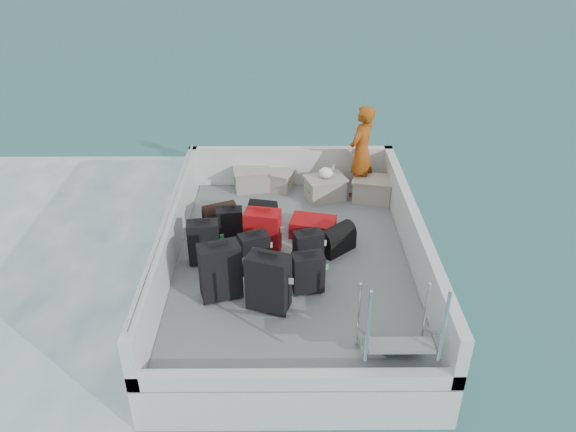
# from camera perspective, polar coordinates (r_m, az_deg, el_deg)

# --- Properties ---
(ground) EXTENTS (160.00, 160.00, 0.00)m
(ground) POSITION_cam_1_polar(r_m,az_deg,el_deg) (8.53, 0.44, -7.77)
(ground) COLOR #164A50
(ground) RESTS_ON ground
(ferry_hull) EXTENTS (3.60, 5.00, 0.60)m
(ferry_hull) POSITION_cam_1_polar(r_m,az_deg,el_deg) (8.35, 0.45, -6.15)
(ferry_hull) COLOR silver
(ferry_hull) RESTS_ON ground
(deck) EXTENTS (3.30, 4.70, 0.02)m
(deck) POSITION_cam_1_polar(r_m,az_deg,el_deg) (8.17, 0.46, -4.40)
(deck) COLOR slate
(deck) RESTS_ON ferry_hull
(deck_fittings) EXTENTS (3.60, 5.00, 0.90)m
(deck_fittings) POSITION_cam_1_polar(r_m,az_deg,el_deg) (7.71, 3.08, -3.40)
(deck_fittings) COLOR silver
(deck_fittings) RESTS_ON deck
(suitcase_0) EXTENTS (0.58, 0.44, 0.80)m
(suitcase_0) POSITION_cam_1_polar(r_m,az_deg,el_deg) (7.27, -6.90, -5.64)
(suitcase_0) COLOR black
(suitcase_0) RESTS_ON deck
(suitcase_1) EXTENTS (0.46, 0.29, 0.65)m
(suitcase_1) POSITION_cam_1_polar(r_m,az_deg,el_deg) (8.01, -8.55, -2.70)
(suitcase_1) COLOR black
(suitcase_1) RESTS_ON deck
(suitcase_2) EXTENTS (0.41, 0.27, 0.56)m
(suitcase_2) POSITION_cam_1_polar(r_m,az_deg,el_deg) (8.45, -5.93, -0.98)
(suitcase_2) COLOR black
(suitcase_2) RESTS_ON deck
(suitcase_3) EXTENTS (0.59, 0.46, 0.79)m
(suitcase_3) POSITION_cam_1_polar(r_m,az_deg,el_deg) (7.04, -2.00, -6.80)
(suitcase_3) COLOR black
(suitcase_3) RESTS_ON deck
(suitcase_4) EXTENTS (0.46, 0.37, 0.59)m
(suitcase_4) POSITION_cam_1_polar(r_m,az_deg,el_deg) (7.77, -3.46, -3.78)
(suitcase_4) COLOR black
(suitcase_4) RESTS_ON deck
(suitcase_5) EXTENTS (0.55, 0.39, 0.69)m
(suitcase_5) POSITION_cam_1_polar(r_m,az_deg,el_deg) (8.11, -2.58, -1.71)
(suitcase_5) COLOR #990B10
(suitcase_5) RESTS_ON deck
(suitcase_6) EXTENTS (0.45, 0.31, 0.57)m
(suitcase_6) POSITION_cam_1_polar(r_m,az_deg,el_deg) (7.39, 2.05, -5.83)
(suitcase_6) COLOR black
(suitcase_6) RESTS_ON deck
(suitcase_7) EXTENTS (0.44, 0.33, 0.56)m
(suitcase_7) POSITION_cam_1_polar(r_m,az_deg,el_deg) (7.86, 2.07, -3.43)
(suitcase_7) COLOR black
(suitcase_7) RESTS_ON deck
(suitcase_8) EXTENTS (0.76, 0.59, 0.27)m
(suitcase_8) POSITION_cam_1_polar(r_m,az_deg,el_deg) (8.66, 2.54, -1.12)
(suitcase_8) COLOR #990B10
(suitcase_8) RESTS_ON deck
(duffel_0) EXTENTS (0.58, 0.48, 0.32)m
(duffel_0) POSITION_cam_1_polar(r_m,az_deg,el_deg) (8.90, -6.92, -0.21)
(duffel_0) COLOR black
(duffel_0) RESTS_ON deck
(duffel_1) EXTENTS (0.48, 0.38, 0.32)m
(duffel_1) POSITION_cam_1_polar(r_m,az_deg,el_deg) (8.93, -2.57, 0.11)
(duffel_1) COLOR black
(duffel_1) RESTS_ON deck
(duffel_2) EXTENTS (0.61, 0.58, 0.32)m
(duffel_2) POSITION_cam_1_polar(r_m,az_deg,el_deg) (8.29, 4.95, -2.56)
(duffel_2) COLOR black
(duffel_2) RESTS_ON deck
(crate_0) EXTENTS (0.65, 0.50, 0.36)m
(crate_0) POSITION_cam_1_polar(r_m,az_deg,el_deg) (9.99, -3.70, 3.67)
(crate_0) COLOR #9B9587
(crate_0) RESTS_ON deck
(crate_1) EXTENTS (0.62, 0.54, 0.32)m
(crate_1) POSITION_cam_1_polar(r_m,az_deg,el_deg) (9.99, -1.15, 3.58)
(crate_1) COLOR #9B9587
(crate_1) RESTS_ON deck
(crate_2) EXTENTS (0.73, 0.61, 0.38)m
(crate_2) POSITION_cam_1_polar(r_m,az_deg,el_deg) (9.66, 3.79, 2.76)
(crate_2) COLOR #9B9587
(crate_2) RESTS_ON deck
(crate_3) EXTENTS (0.71, 0.56, 0.38)m
(crate_3) POSITION_cam_1_polar(r_m,az_deg,el_deg) (9.71, 8.52, 2.62)
(crate_3) COLOR #9B9587
(crate_3) RESTS_ON deck
(yellow_bag) EXTENTS (0.28, 0.26, 0.22)m
(yellow_bag) POSITION_cam_1_polar(r_m,az_deg,el_deg) (10.04, 4.60, 3.34)
(yellow_bag) COLOR yellow
(yellow_bag) RESTS_ON deck
(white_bag) EXTENTS (0.24, 0.24, 0.18)m
(white_bag) POSITION_cam_1_polar(r_m,az_deg,el_deg) (9.54, 3.85, 4.25)
(white_bag) COLOR white
(white_bag) RESTS_ON crate_2
(passenger) EXTENTS (0.66, 0.71, 1.61)m
(passenger) POSITION_cam_1_polar(r_m,az_deg,el_deg) (9.61, 7.45, 6.49)
(passenger) COLOR #CE5D13
(passenger) RESTS_ON deck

